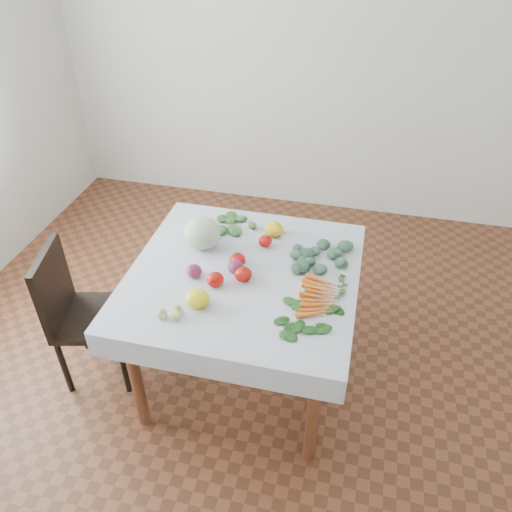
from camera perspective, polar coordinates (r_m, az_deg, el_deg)
The scene contains 19 objects.
ground at distance 3.01m, azimuth -1.23°, elevation -13.17°, with size 4.00×4.00×0.00m, color brown.
back_wall at distance 4.01m, azimuth 6.25°, elevation 22.97°, with size 4.00×0.04×2.70m, color silver.
table at distance 2.54m, azimuth -1.42°, elevation -3.69°, with size 1.00×1.00×0.75m.
tablecloth at distance 2.48m, azimuth -1.45°, elevation -1.95°, with size 1.12×1.12×0.01m, color silver.
chair at distance 2.85m, azimuth -19.78°, elevation -5.56°, with size 0.46×0.46×0.84m.
cabbage at distance 2.62m, azimuth -6.19°, elevation 2.62°, with size 0.19×0.19×0.17m, color #B6C8A8.
tomato_a at distance 2.64m, azimuth 1.08°, elevation 1.73°, with size 0.07×0.07×0.06m, color #B60E0C.
tomato_b at distance 2.41m, azimuth -1.48°, elevation -2.09°, with size 0.08×0.08×0.07m, color #B60E0C.
tomato_c at distance 2.38m, azimuth -4.68°, elevation -2.70°, with size 0.08×0.08×0.07m, color #B60E0C.
tomato_d at distance 2.50m, azimuth -2.11°, elevation -0.46°, with size 0.08×0.08×0.07m, color #B60E0C.
heirloom_back at distance 2.72m, azimuth 2.06°, elevation 3.10°, with size 0.11×0.11×0.07m, color yellow.
heirloom_front at distance 2.29m, azimuth -6.70°, elevation -4.84°, with size 0.11×0.11×0.08m, color yellow.
onion_a at distance 2.45m, azimuth -7.10°, elevation -1.73°, with size 0.08×0.08×0.06m, color #621C42.
onion_b at distance 2.46m, azimuth -2.32°, elevation -1.28°, with size 0.08×0.08×0.07m, color #621C42.
tomatillo_cluster at distance 2.28m, azimuth -10.09°, elevation -6.04°, with size 0.08×0.10×0.04m.
carrot_bunch at distance 2.33m, azimuth 7.37°, elevation -4.66°, with size 0.18×0.32×0.03m.
kale_bunch at distance 2.56m, azimuth 6.52°, elevation -0.10°, with size 0.31×0.28×0.04m.
basil_bunch at distance 2.22m, azimuth 5.73°, elevation -7.43°, with size 0.31×0.22×0.01m.
dill_bunch at distance 2.80m, azimuth -2.57°, elevation 3.64°, with size 0.27×0.20×0.03m.
Camera 1 is at (0.51, -1.86, 2.31)m, focal length 35.00 mm.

